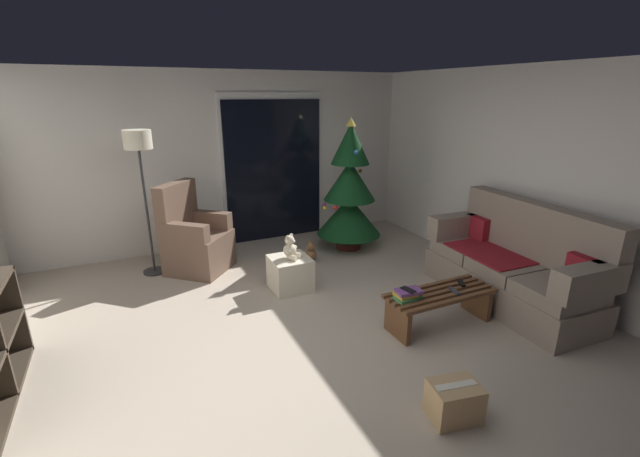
# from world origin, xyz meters

# --- Properties ---
(ground_plane) EXTENTS (7.00, 7.00, 0.00)m
(ground_plane) POSITION_xyz_m (0.00, 0.00, 0.00)
(ground_plane) COLOR #B2A38E
(wall_back) EXTENTS (5.72, 0.12, 2.50)m
(wall_back) POSITION_xyz_m (0.00, 3.06, 1.25)
(wall_back) COLOR silver
(wall_back) RESTS_ON ground
(wall_right) EXTENTS (0.12, 6.00, 2.50)m
(wall_right) POSITION_xyz_m (2.86, 0.00, 1.25)
(wall_right) COLOR silver
(wall_right) RESTS_ON ground
(patio_door_frame) EXTENTS (1.60, 0.02, 2.20)m
(patio_door_frame) POSITION_xyz_m (0.71, 2.99, 1.10)
(patio_door_frame) COLOR silver
(patio_door_frame) RESTS_ON ground
(patio_door_glass) EXTENTS (1.50, 0.02, 2.10)m
(patio_door_glass) POSITION_xyz_m (0.71, 2.97, 1.05)
(patio_door_glass) COLOR black
(patio_door_glass) RESTS_ON ground
(couch) EXTENTS (0.89, 1.98, 1.08)m
(couch) POSITION_xyz_m (2.32, -0.15, 0.40)
(couch) COLOR gray
(couch) RESTS_ON ground
(coffee_table) EXTENTS (1.10, 0.40, 0.36)m
(coffee_table) POSITION_xyz_m (1.25, -0.23, 0.24)
(coffee_table) COLOR brown
(coffee_table) RESTS_ON ground
(remote_graphite) EXTENTS (0.07, 0.16, 0.02)m
(remote_graphite) POSITION_xyz_m (1.37, -0.29, 0.37)
(remote_graphite) COLOR #333338
(remote_graphite) RESTS_ON coffee_table
(remote_black) EXTENTS (0.11, 0.16, 0.02)m
(remote_black) POSITION_xyz_m (1.56, -0.18, 0.37)
(remote_black) COLOR black
(remote_black) RESTS_ON coffee_table
(book_stack) EXTENTS (0.26, 0.18, 0.09)m
(book_stack) POSITION_xyz_m (0.87, -0.21, 0.41)
(book_stack) COLOR #337042
(book_stack) RESTS_ON coffee_table
(cell_phone) EXTENTS (0.10, 0.15, 0.01)m
(cell_phone) POSITION_xyz_m (0.87, -0.21, 0.46)
(cell_phone) COLOR black
(cell_phone) RESTS_ON book_stack
(christmas_tree) EXTENTS (0.92, 0.92, 1.88)m
(christmas_tree) POSITION_xyz_m (1.50, 2.05, 0.84)
(christmas_tree) COLOR #4C1E19
(christmas_tree) RESTS_ON ground
(armchair) EXTENTS (0.97, 0.97, 1.13)m
(armchair) POSITION_xyz_m (-0.66, 2.20, 0.40)
(armchair) COLOR brown
(armchair) RESTS_ON ground
(floor_lamp) EXTENTS (0.32, 0.32, 1.78)m
(floor_lamp) POSITION_xyz_m (-1.17, 2.33, 1.51)
(floor_lamp) COLOR #2D2D30
(floor_lamp) RESTS_ON ground
(ottoman) EXTENTS (0.44, 0.44, 0.39)m
(ottoman) POSITION_xyz_m (0.23, 1.15, 0.19)
(ottoman) COLOR beige
(ottoman) RESTS_ON ground
(teddy_bear_cream) EXTENTS (0.21, 0.22, 0.29)m
(teddy_bear_cream) POSITION_xyz_m (0.24, 1.14, 0.51)
(teddy_bear_cream) COLOR beige
(teddy_bear_cream) RESTS_ON ottoman
(teddy_bear_chestnut_by_tree) EXTENTS (0.20, 0.20, 0.29)m
(teddy_bear_chestnut_by_tree) POSITION_xyz_m (0.77, 1.79, 0.12)
(teddy_bear_chestnut_by_tree) COLOR brown
(teddy_bear_chestnut_by_tree) RESTS_ON ground
(cardboard_box_taped_mid_floor) EXTENTS (0.39, 0.32, 0.27)m
(cardboard_box_taped_mid_floor) POSITION_xyz_m (0.52, -1.25, 0.13)
(cardboard_box_taped_mid_floor) COLOR tan
(cardboard_box_taped_mid_floor) RESTS_ON ground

